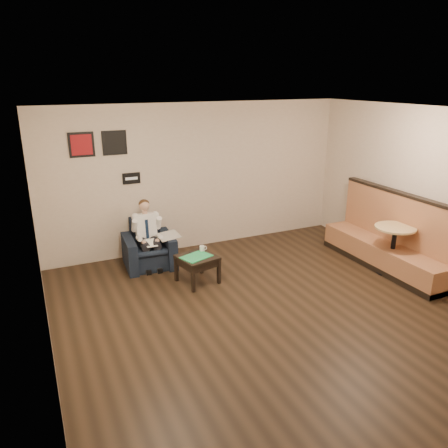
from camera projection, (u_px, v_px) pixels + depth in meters
name	position (u px, v px, depth m)	size (l,w,h in m)	color
ground	(277.00, 314.00, 6.26)	(6.00, 6.00, 0.00)	black
wall_back	(198.00, 177.00, 8.40)	(6.00, 0.02, 2.80)	beige
wall_left	(39.00, 258.00, 4.63)	(0.02, 6.00, 2.80)	beige
wall_right	(441.00, 197.00, 7.00)	(0.02, 6.00, 2.80)	beige
ceiling	(286.00, 113.00, 5.37)	(6.00, 6.00, 0.02)	white
seating_sign	(131.00, 178.00, 7.84)	(0.32, 0.02, 0.20)	black
art_print_left	(81.00, 145.00, 7.31)	(0.42, 0.03, 0.42)	maroon
art_print_right	(114.00, 143.00, 7.53)	(0.42, 0.03, 0.42)	black
armchair	(149.00, 244.00, 7.74)	(0.85, 0.85, 0.82)	black
seated_man	(149.00, 238.00, 7.60)	(0.54, 0.80, 1.13)	white
lap_papers	(151.00, 243.00, 7.54)	(0.19, 0.27, 0.01)	white
newspaper	(169.00, 236.00, 7.73)	(0.36, 0.45, 0.01)	silver
side_table	(197.00, 269.00, 7.16)	(0.57, 0.57, 0.46)	black
green_folder	(196.00, 257.00, 7.05)	(0.46, 0.33, 0.01)	#23B360
coffee_mug	(202.00, 249.00, 7.27)	(0.08, 0.08, 0.10)	white
smartphone	(194.00, 252.00, 7.24)	(0.14, 0.07, 0.01)	black
banquette	(386.00, 232.00, 7.63)	(0.62, 2.59, 1.32)	#9F633D
cafe_table	(393.00, 250.00, 7.46)	(0.68, 0.68, 0.84)	tan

